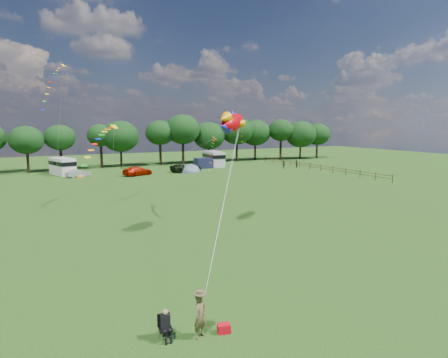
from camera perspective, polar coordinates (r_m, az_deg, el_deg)
name	(u,v)px	position (r m, az deg, el deg)	size (l,w,h in m)	color
ground_plane	(283,260)	(23.87, 8.91, -12.08)	(180.00, 180.00, 0.00)	black
tree_line	(140,134)	(75.39, -12.74, 6.69)	(102.98, 10.98, 10.27)	black
fence	(315,166)	(69.75, 13.75, 1.88)	(0.12, 33.12, 1.20)	#472D19
car_b	(78,173)	(63.33, -21.35, 0.81)	(1.27, 3.39, 1.20)	#96999F
car_c	(138,171)	(62.49, -13.02, 1.20)	(2.05, 4.88, 1.47)	#971100
car_d	(186,167)	(65.89, -5.76, 1.78)	(2.60, 5.74, 1.57)	black
campervan_b	(63,166)	(67.18, -23.39, 1.87)	(4.02, 6.13, 2.78)	silver
campervan_d	(214,158)	(74.23, -1.58, 3.18)	(2.93, 6.16, 2.95)	#BBBBBD
tent_orange	(78,176)	(64.07, -21.35, 0.37)	(2.53, 2.77, 1.98)	orange
tent_greyblue	(190,172)	(65.35, -5.17, 1.06)	(3.70, 4.05, 2.75)	slate
awning_navy	(204,163)	(71.23, -3.13, 2.45)	(3.08, 2.50, 1.93)	#181A37
kite_flyer	(200,316)	(15.54, -3.62, -20.09)	(0.65, 0.43, 1.79)	brown
camp_chair	(165,321)	(15.64, -8.98, -20.62)	(0.56, 0.56, 1.25)	#99999E
kite_bag	(224,329)	(16.15, -0.02, -21.82)	(0.51, 0.34, 0.36)	red
fish_kite	(231,123)	(28.57, 1.06, 8.58)	(3.63, 3.13, 2.04)	#C00006
streamer_kite_a	(55,78)	(48.90, -24.38, 13.78)	(3.27, 5.50, 5.73)	yellow
streamer_kite_b	(102,138)	(39.60, -18.04, 5.98)	(4.38, 4.65, 3.83)	#E9EC07
streamer_kite_c	(213,147)	(34.54, -1.74, 4.88)	(3.02, 4.95, 2.79)	#FFF216
walker_a	(296,164)	(73.30, 10.93, 2.31)	(0.72, 0.45, 1.49)	black
walker_b	(284,165)	(71.34, 9.06, 2.18)	(0.94, 0.44, 1.46)	black
streamer_kite_d	(241,126)	(48.71, 2.57, 8.13)	(2.49, 5.03, 4.25)	#E3BE05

